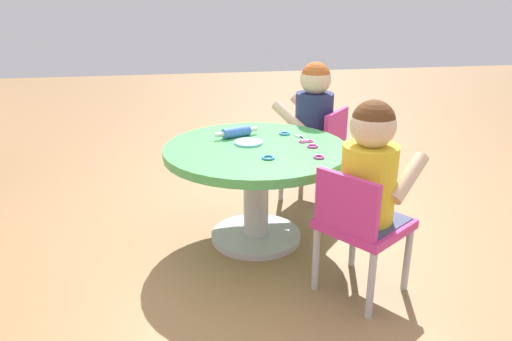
# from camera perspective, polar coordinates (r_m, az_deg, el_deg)

# --- Properties ---
(ground_plane) EXTENTS (10.00, 10.00, 0.00)m
(ground_plane) POSITION_cam_1_polar(r_m,az_deg,el_deg) (2.45, -0.00, -7.86)
(ground_plane) COLOR #9E7247
(craft_table) EXTENTS (0.85, 0.85, 0.48)m
(craft_table) POSITION_cam_1_polar(r_m,az_deg,el_deg) (2.30, -0.00, 0.02)
(craft_table) COLOR silver
(craft_table) RESTS_ON ground
(child_chair_left) EXTENTS (0.42, 0.42, 0.54)m
(child_chair_left) POSITION_cam_1_polar(r_m,az_deg,el_deg) (1.95, 11.94, -6.19)
(child_chair_left) COLOR #B7B7BC
(child_chair_left) RESTS_ON ground
(seated_child_left) EXTENTS (0.42, 0.44, 0.51)m
(seated_child_left) POSITION_cam_1_polar(r_m,az_deg,el_deg) (1.89, 13.12, 0.36)
(seated_child_left) COLOR #3F4772
(seated_child_left) RESTS_ON ground
(child_chair_right) EXTENTS (0.42, 0.42, 0.54)m
(child_chair_right) POSITION_cam_1_polar(r_m,az_deg,el_deg) (2.81, 7.24, 2.55)
(child_chair_right) COLOR #B7B7BC
(child_chair_right) RESTS_ON ground
(seated_child_right) EXTENTS (0.43, 0.44, 0.51)m
(seated_child_right) POSITION_cam_1_polar(r_m,az_deg,el_deg) (2.77, 6.70, 7.15)
(seated_child_right) COLOR #3F4772
(seated_child_right) RESTS_ON ground
(rolling_pin) EXTENTS (0.10, 0.22, 0.05)m
(rolling_pin) POSITION_cam_1_polar(r_m,az_deg,el_deg) (2.40, -2.30, 4.49)
(rolling_pin) COLOR #3F72CC
(rolling_pin) RESTS_ON craft_table
(craft_scissors) EXTENTS (0.14, 0.08, 0.01)m
(craft_scissors) POSITION_cam_1_polar(r_m,az_deg,el_deg) (2.36, 5.59, 3.56)
(craft_scissors) COLOR silver
(craft_scissors) RESTS_ON craft_table
(playdough_blob_0) EXTENTS (0.13, 0.13, 0.01)m
(playdough_blob_0) POSITION_cam_1_polar(r_m,az_deg,el_deg) (2.30, -0.88, 3.28)
(playdough_blob_0) COLOR #8CCCF2
(playdough_blob_0) RESTS_ON craft_table
(cookie_cutter_0) EXTENTS (0.06, 0.06, 0.01)m
(cookie_cutter_0) POSITION_cam_1_polar(r_m,az_deg,el_deg) (2.10, 1.43, 1.51)
(cookie_cutter_0) COLOR #3F99D8
(cookie_cutter_0) RESTS_ON craft_table
(cookie_cutter_1) EXTENTS (0.06, 0.06, 0.01)m
(cookie_cutter_1) POSITION_cam_1_polar(r_m,az_deg,el_deg) (2.45, 3.35, 4.33)
(cookie_cutter_1) COLOR #3F99D8
(cookie_cutter_1) RESTS_ON craft_table
(cookie_cutter_2) EXTENTS (0.05, 0.05, 0.01)m
(cookie_cutter_2) POSITION_cam_1_polar(r_m,az_deg,el_deg) (2.12, 7.32, 1.57)
(cookie_cutter_2) COLOR #D83FA5
(cookie_cutter_2) RESTS_ON craft_table
(cookie_cutter_3) EXTENTS (0.05, 0.05, 0.01)m
(cookie_cutter_3) POSITION_cam_1_polar(r_m,az_deg,el_deg) (2.27, 6.59, 2.83)
(cookie_cutter_3) COLOR #D83FA5
(cookie_cutter_3) RESTS_ON craft_table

